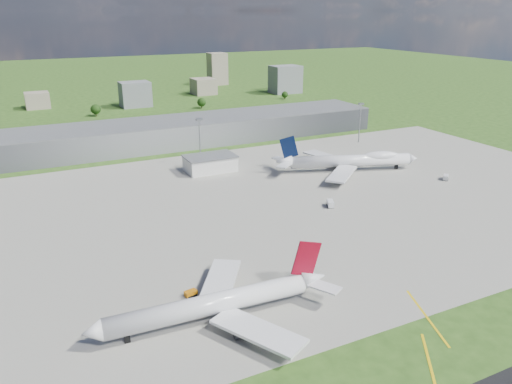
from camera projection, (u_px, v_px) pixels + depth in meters
name	position (u px, v px, depth m)	size (l,w,h in m)	color
ground	(166.00, 151.00, 307.56)	(1400.00, 1400.00, 0.00)	#2B4B17
apron	(260.00, 208.00, 218.96)	(360.00, 190.00, 0.08)	gray
terminal	(158.00, 134.00, 317.64)	(300.00, 42.00, 15.00)	gray
ops_building	(210.00, 164.00, 268.19)	(26.00, 16.00, 8.00)	silver
mast_center	(200.00, 133.00, 276.15)	(3.50, 2.00, 25.90)	gray
mast_east	(360.00, 116.00, 321.80)	(3.50, 2.00, 25.90)	gray
airliner_red_twin	(219.00, 304.00, 138.10)	(70.31, 54.80, 19.30)	silver
airliner_blue_quad	(351.00, 161.00, 267.60)	(75.84, 58.02, 20.44)	silver
tug_yellow	(191.00, 294.00, 150.82)	(4.03, 2.79, 1.82)	#C26C0B
van_white_near	(330.00, 204.00, 219.59)	(4.62, 6.15, 2.83)	silver
van_white_far	(446.00, 178.00, 254.67)	(5.37, 5.02, 2.59)	silver
bldg_cw	(37.00, 100.00, 440.44)	(20.00, 18.00, 14.00)	gray
bldg_c	(135.00, 94.00, 446.98)	(26.00, 20.00, 22.00)	slate
bldg_ce	(203.00, 86.00, 514.93)	(22.00, 24.00, 16.00)	gray
bldg_e	(285.00, 79.00, 520.79)	(30.00, 22.00, 28.00)	slate
bldg_tall_e	(217.00, 69.00, 578.70)	(20.00, 18.00, 36.00)	gray
tree_c	(96.00, 109.00, 406.86)	(8.10, 8.10, 9.90)	#382314
tree_e	(202.00, 102.00, 440.11)	(7.65, 7.65, 9.35)	#382314
tree_far_e	(285.00, 95.00, 486.22)	(6.30, 6.30, 7.70)	#382314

